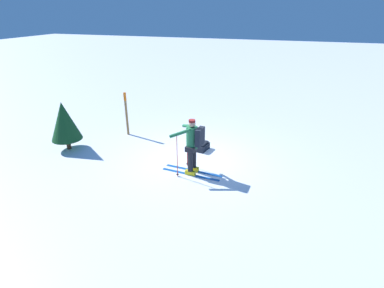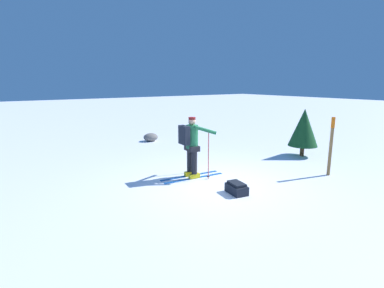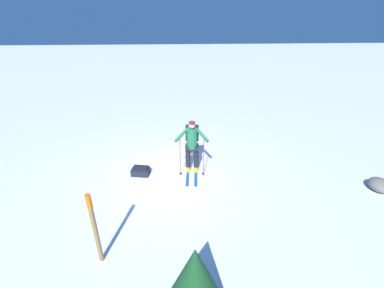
# 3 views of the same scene
# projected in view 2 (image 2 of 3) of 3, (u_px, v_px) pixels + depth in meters

# --- Properties ---
(ground_plane) EXTENTS (80.00, 80.00, 0.00)m
(ground_plane) POSITION_uv_depth(u_px,v_px,m) (218.00, 183.00, 7.64)
(ground_plane) COLOR white
(skier) EXTENTS (1.78, 0.98, 1.63)m
(skier) POSITION_uv_depth(u_px,v_px,m) (191.00, 143.00, 7.91)
(skier) COLOR #144C9E
(skier) RESTS_ON ground_plane
(dropped_backpack) EXTENTS (0.42, 0.58, 0.27)m
(dropped_backpack) POSITION_uv_depth(u_px,v_px,m) (237.00, 188.00, 6.91)
(dropped_backpack) COLOR black
(dropped_backpack) RESTS_ON ground_plane
(trail_marker) EXTENTS (0.10, 0.10, 1.61)m
(trail_marker) POSITION_uv_depth(u_px,v_px,m) (331.00, 142.00, 8.10)
(trail_marker) COLOR olive
(trail_marker) RESTS_ON ground_plane
(rock_boulder) EXTENTS (0.64, 0.54, 0.35)m
(rock_boulder) POSITION_uv_depth(u_px,v_px,m) (151.00, 137.00, 12.96)
(rock_boulder) COLOR slate
(rock_boulder) RESTS_ON ground_plane
(pine_tree) EXTENTS (0.99, 0.99, 1.64)m
(pine_tree) POSITION_uv_depth(u_px,v_px,m) (304.00, 128.00, 10.22)
(pine_tree) COLOR #4C331E
(pine_tree) RESTS_ON ground_plane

